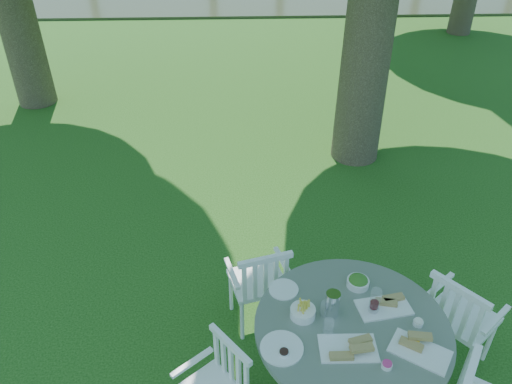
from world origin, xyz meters
TOP-DOWN VIEW (x-y plane):
  - ground at (0.00, 0.00)m, footprint 140.00×140.00m
  - table at (0.59, -1.30)m, footprint 1.32×1.32m
  - chair_ne at (1.46, -1.05)m, footprint 0.62×0.63m
  - chair_nw at (0.01, -0.61)m, footprint 0.53×0.51m
  - chair_sw at (-0.30, -1.49)m, footprint 0.55×0.55m
  - tableware at (0.53, -1.25)m, footprint 1.23×0.88m

SIDE VIEW (x-z plane):
  - ground at x=0.00m, z-range 0.00..0.00m
  - chair_sw at x=-0.30m, z-range 0.07..0.87m
  - chair_nw at x=0.01m, z-range 0.08..0.94m
  - chair_ne at x=1.46m, z-range 0.08..0.99m
  - table at x=0.59m, z-range 0.23..1.01m
  - tableware at x=0.53m, z-range 0.72..0.92m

